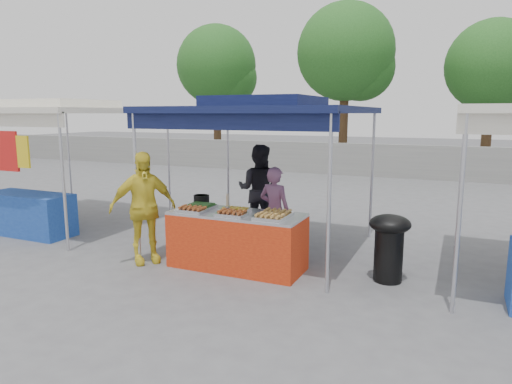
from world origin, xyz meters
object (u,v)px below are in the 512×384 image
at_px(vendor_woman, 275,211).
at_px(customer_person, 143,208).
at_px(cooking_pot, 201,200).
at_px(wok_burner, 389,242).
at_px(vendor_table, 237,240).
at_px(helper_man, 259,189).

xyz_separation_m(vendor_woman, customer_person, (-1.69, -1.23, 0.14)).
bearing_deg(vendor_woman, customer_person, 42.27).
relative_size(cooking_pot, vendor_woman, 0.17).
relative_size(wok_burner, customer_person, 0.55).
bearing_deg(customer_person, vendor_table, -37.16).
distance_m(helper_man, customer_person, 2.50).
relative_size(wok_burner, helper_man, 0.55).
height_order(wok_burner, vendor_woman, vendor_woman).
relative_size(vendor_table, cooking_pot, 7.90).
bearing_deg(cooking_pot, vendor_woman, 26.65).
bearing_deg(helper_man, cooking_pot, 71.26).
bearing_deg(customer_person, cooking_pot, -2.77).
bearing_deg(customer_person, vendor_woman, -14.77).
bearing_deg(vendor_table, cooking_pot, 156.79).
bearing_deg(vendor_woman, wok_burner, 171.03).
xyz_separation_m(vendor_table, customer_person, (-1.43, -0.35, 0.44)).
distance_m(cooking_pot, customer_person, 0.94).
height_order(vendor_woman, customer_person, customer_person).
xyz_separation_m(wok_burner, helper_man, (-2.67, 1.61, 0.30)).
relative_size(cooking_pot, customer_person, 0.15).
xyz_separation_m(vendor_table, helper_man, (-0.52, 1.98, 0.44)).
distance_m(cooking_pot, helper_man, 1.66).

